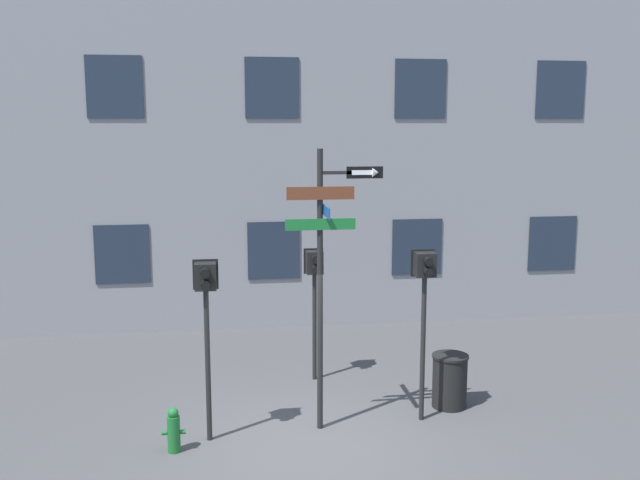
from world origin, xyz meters
TOP-DOWN VIEW (x-y plane):
  - ground_plane at (0.00, 0.00)m, footprint 60.00×60.00m
  - building_facade at (0.00, 6.61)m, footprint 24.00×0.63m
  - street_sign_pole at (0.35, 0.58)m, footprint 1.50×1.09m
  - pedestrian_signal_left at (-1.46, 0.40)m, footprint 0.38×0.40m
  - pedestrian_signal_right at (1.95, 0.67)m, footprint 0.38×0.40m
  - pedestrian_signal_across at (0.48, 2.76)m, footprint 0.36×0.40m
  - fire_hydrant at (-1.97, 0.07)m, footprint 0.35×0.19m
  - trash_bin at (2.58, 1.13)m, footprint 0.62×0.62m

SIDE VIEW (x-z plane):
  - ground_plane at x=0.00m, z-range 0.00..0.00m
  - fire_hydrant at x=-1.97m, z-range -0.01..0.67m
  - trash_bin at x=2.58m, z-range 0.00..0.91m
  - pedestrian_signal_across at x=0.48m, z-range 0.71..3.20m
  - pedestrian_signal_left at x=-1.46m, z-range 0.79..3.58m
  - pedestrian_signal_right at x=1.95m, z-range 0.79..3.59m
  - street_sign_pole at x=0.35m, z-range 0.48..4.89m
  - building_facade at x=0.00m, z-range 0.00..14.82m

